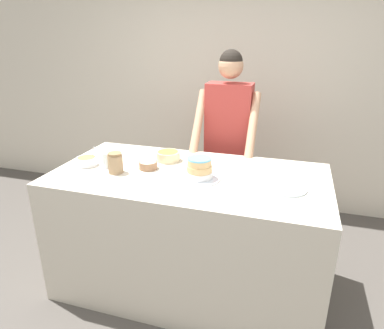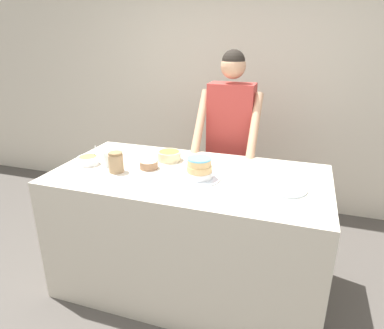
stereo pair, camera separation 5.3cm
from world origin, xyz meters
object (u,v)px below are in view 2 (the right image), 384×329
at_px(person_baker, 230,131).
at_px(cake, 199,170).
at_px(drinking_glass, 108,159).
at_px(stoneware_jar, 116,162).
at_px(frosting_bowl_olive, 88,160).
at_px(frosting_bowl_orange, 169,155).
at_px(frosting_bowl_white, 149,164).
at_px(ceramic_plate, 287,189).

distance_m(person_baker, cake, 0.86).
height_order(drinking_glass, stoneware_jar, stoneware_jar).
bearing_deg(drinking_glass, frosting_bowl_olive, -177.67).
bearing_deg(frosting_bowl_olive, person_baker, 43.37).
bearing_deg(stoneware_jar, frosting_bowl_olive, 166.61).
bearing_deg(stoneware_jar, frosting_bowl_orange, 52.21).
bearing_deg(frosting_bowl_orange, cake, -40.00).
distance_m(frosting_bowl_white, ceramic_plate, 0.99).
bearing_deg(frosting_bowl_white, person_baker, 61.00).
relative_size(frosting_bowl_orange, ceramic_plate, 0.74).
relative_size(drinking_glass, ceramic_plate, 0.46).
relative_size(frosting_bowl_white, frosting_bowl_orange, 0.82).
height_order(person_baker, ceramic_plate, person_baker).
bearing_deg(frosting_bowl_white, ceramic_plate, -4.23).
xyz_separation_m(ceramic_plate, stoneware_jar, (-1.18, -0.06, 0.07)).
bearing_deg(person_baker, frosting_bowl_olive, -136.63).
bearing_deg(person_baker, ceramic_plate, -56.97).
distance_m(frosting_bowl_orange, ceramic_plate, 0.96).
xyz_separation_m(person_baker, frosting_bowl_olive, (-0.90, -0.85, -0.09)).
bearing_deg(ceramic_plate, stoneware_jar, -176.93).
distance_m(person_baker, ceramic_plate, 1.03).
bearing_deg(frosting_bowl_white, frosting_bowl_orange, 69.38).
bearing_deg(stoneware_jar, person_baker, 55.89).
distance_m(ceramic_plate, stoneware_jar, 1.18).
xyz_separation_m(frosting_bowl_olive, frosting_bowl_white, (0.47, 0.07, -0.00)).
distance_m(person_baker, stoneware_jar, 1.11).
height_order(frosting_bowl_olive, ceramic_plate, frosting_bowl_olive).
relative_size(person_baker, frosting_bowl_olive, 11.51).
xyz_separation_m(cake, frosting_bowl_white, (-0.41, 0.07, -0.03)).
bearing_deg(drinking_glass, ceramic_plate, -0.46).
bearing_deg(ceramic_plate, frosting_bowl_white, 175.77).
bearing_deg(frosting_bowl_olive, frosting_bowl_white, 8.46).
bearing_deg(person_baker, frosting_bowl_orange, -121.74).
height_order(frosting_bowl_olive, drinking_glass, frosting_bowl_olive).
relative_size(cake, drinking_glass, 2.60).
bearing_deg(frosting_bowl_orange, ceramic_plate, -17.10).
xyz_separation_m(drinking_glass, ceramic_plate, (1.29, -0.01, -0.05)).
bearing_deg(person_baker, drinking_glass, -130.89).
distance_m(drinking_glass, ceramic_plate, 1.29).
distance_m(cake, frosting_bowl_white, 0.42).
relative_size(person_baker, cake, 5.97).
bearing_deg(frosting_bowl_orange, stoneware_jar, -127.79).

